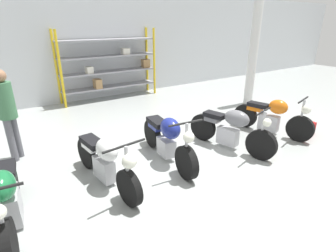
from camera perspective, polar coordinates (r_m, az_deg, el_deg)
The scene contains 11 objects.
ground_plane at distance 5.09m, azimuth 2.53°, elevation -8.75°, with size 30.00×30.00×0.00m, color #9EA3A0.
back_wall at distance 9.60m, azimuth -18.50°, elevation 16.01°, with size 30.00×0.08×3.60m.
shelving_rack at distance 9.58m, azimuth -12.55°, elevation 12.90°, with size 3.43×0.63×2.39m.
support_pillar at distance 8.99m, azimuth 18.17°, elevation 15.73°, with size 0.28×0.28×3.60m.
motorcycle_green at distance 4.14m, azimuth -31.55°, elevation -13.25°, with size 0.56×2.03×0.99m.
motorcycle_white at distance 4.47m, azimuth -13.52°, elevation -7.21°, with size 0.68×2.04×0.98m.
motorcycle_blue at distance 5.07m, azimuth -0.11°, elevation -2.70°, with size 0.64×2.06×1.04m.
motorcycle_grey at distance 5.72m, azimuth 13.50°, elevation -0.62°, with size 0.77×1.99×1.02m.
motorcycle_orange at distance 6.83m, azimuth 21.73°, elevation 1.95°, with size 0.77×1.93×1.00m.
person_browsing at distance 5.79m, azimuth -31.68°, elevation 3.30°, with size 0.45×0.45×1.79m.
toolbox at distance 7.30m, azimuth 27.81°, elevation -0.40°, with size 0.44×0.26×0.28m.
Camera 1 is at (-2.61, -3.52, 2.58)m, focal length 28.00 mm.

